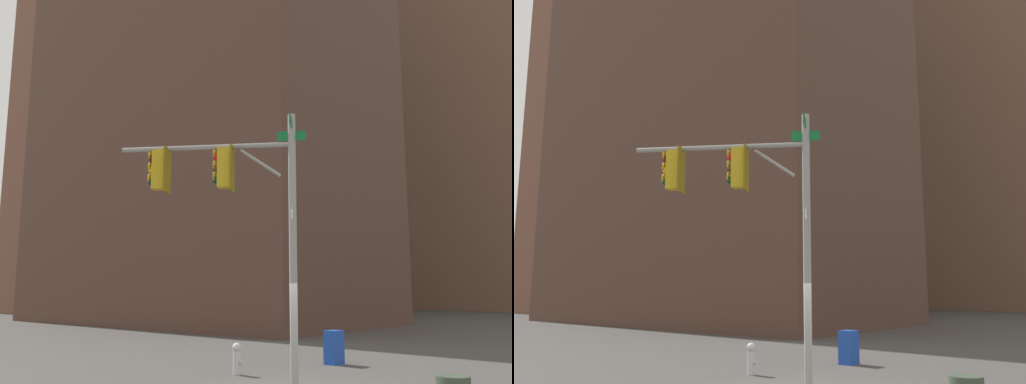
{
  "view_description": "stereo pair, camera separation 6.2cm",
  "coord_description": "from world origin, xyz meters",
  "views": [
    {
      "loc": [
        7.43,
        -10.71,
        2.38
      ],
      "look_at": [
        -0.97,
        -0.35,
        4.73
      ],
      "focal_mm": 38.49,
      "sensor_mm": 36.0,
      "label": 1
    },
    {
      "loc": [
        7.48,
        -10.67,
        2.38
      ],
      "look_at": [
        -0.97,
        -0.35,
        4.73
      ],
      "focal_mm": 38.49,
      "sensor_mm": 36.0,
      "label": 2
    }
  ],
  "objects": [
    {
      "name": "building_glass_tower",
      "position": [
        -37.86,
        40.51,
        28.69
      ],
      "size": [
        26.95,
        26.71,
        57.37
      ],
      "primitive_type": "cube",
      "color": "#9EC6C1",
      "rests_on": "ground_plane"
    },
    {
      "name": "building_brick_farside",
      "position": [
        -11.45,
        56.41,
        25.67
      ],
      "size": [
        21.06,
        14.38,
        51.34
      ],
      "primitive_type": "cube",
      "color": "#845B47",
      "rests_on": "ground_plane"
    },
    {
      "name": "newspaper_box",
      "position": [
        -2.02,
        4.9,
        0.53
      ],
      "size": [
        0.46,
        0.57,
        1.05
      ],
      "primitive_type": "cube",
      "rotation": [
        0.0,
        0.0,
        -0.03
      ],
      "color": "#193FA5",
      "rests_on": "ground_plane"
    },
    {
      "name": "fire_hydrant",
      "position": [
        -3.02,
        1.32,
        0.47
      ],
      "size": [
        0.34,
        0.26,
        0.87
      ],
      "color": "#B2B2B7",
      "rests_on": "ground_plane"
    },
    {
      "name": "building_brick_midblock",
      "position": [
        -36.28,
        24.43,
        23.1
      ],
      "size": [
        21.39,
        17.96,
        46.21
      ],
      "primitive_type": "cube",
      "color": "brown",
      "rests_on": "ground_plane"
    },
    {
      "name": "signal_pole_assembly",
      "position": [
        -1.5,
        -0.66,
        4.7
      ],
      "size": [
        4.14,
        2.88,
        6.68
      ],
      "rotation": [
        0.0,
        0.0,
        3.68
      ],
      "color": "gray",
      "rests_on": "ground_plane"
    }
  ]
}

